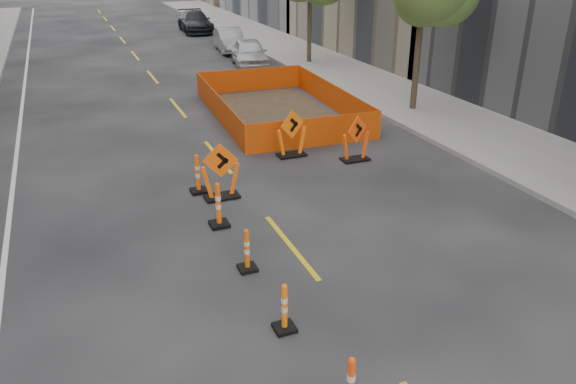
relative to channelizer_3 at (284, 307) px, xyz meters
name	(u,v)px	position (x,y,z in m)	size (l,w,h in m)	color
ground_plane	(385,362)	(1.19, -1.36, -0.46)	(140.00, 140.00, 0.00)	black
sidewalk_right	(425,108)	(10.19, 10.64, -0.39)	(4.00, 90.00, 0.15)	gray
channelizer_3	(284,307)	(0.00, 0.00, 0.00)	(0.36, 0.36, 0.92)	orange
channelizer_4	(247,250)	(0.01, 2.07, 0.00)	(0.37, 0.37, 0.93)	#DB5709
channelizer_5	(218,205)	(0.00, 4.15, 0.09)	(0.43, 0.43, 1.10)	#EA5709
channelizer_6	(198,174)	(0.01, 6.22, 0.07)	(0.42, 0.42, 1.07)	#EE550A
chevron_sign_left	(221,171)	(0.48, 5.65, 0.29)	(1.00, 0.60, 1.51)	#FE590A
chevron_sign_center	(292,133)	(3.34, 7.85, 0.27)	(0.98, 0.59, 1.47)	orange
chevron_sign_right	(356,138)	(4.99, 6.78, 0.25)	(0.94, 0.57, 1.42)	#FF480A
safety_fence	(277,102)	(4.56, 12.28, 0.03)	(4.63, 7.88, 0.99)	#FF5D0D
parked_car_near	(249,53)	(6.40, 21.20, 0.26)	(1.70, 4.22, 1.44)	silver
parked_car_mid	(230,40)	(6.72, 25.93, 0.21)	(1.42, 4.06, 1.34)	gray
parked_car_far	(195,22)	(6.63, 34.43, 0.26)	(2.03, 5.01, 1.45)	black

